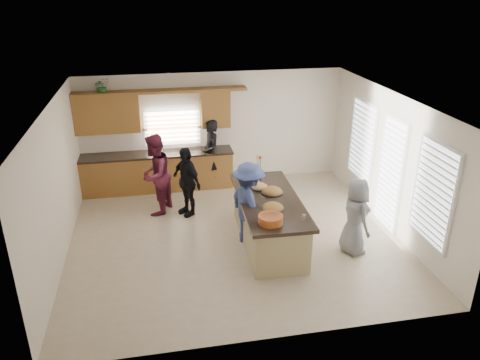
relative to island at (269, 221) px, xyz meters
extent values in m
plane|color=#C9B495|center=(-0.63, 0.32, -0.45)|extent=(6.50, 6.50, 0.00)
cube|color=silver|center=(-0.63, 3.32, 0.95)|extent=(6.50, 0.02, 2.80)
cube|color=silver|center=(-0.63, -2.68, 0.95)|extent=(6.50, 0.02, 2.80)
cube|color=silver|center=(-3.88, 0.32, 0.95)|extent=(0.02, 6.00, 2.80)
cube|color=silver|center=(2.62, 0.32, 0.95)|extent=(0.02, 6.00, 2.80)
cube|color=white|center=(-0.63, 0.32, 2.35)|extent=(6.50, 6.00, 0.02)
cube|color=brown|center=(-2.06, 3.01, 0.00)|extent=(3.65, 0.62, 0.90)
cube|color=black|center=(-2.06, 3.01, 0.47)|extent=(3.70, 0.65, 0.05)
cube|color=brown|center=(-3.13, 3.14, 1.50)|extent=(1.50, 0.36, 0.90)
cube|color=brown|center=(-0.58, 3.14, 1.50)|extent=(0.70, 0.36, 0.90)
cube|color=brown|center=(-1.86, 3.14, 1.98)|extent=(4.05, 0.40, 0.06)
cube|color=brown|center=(-1.63, 3.28, 1.02)|extent=(1.35, 0.08, 0.85)
cube|color=white|center=(2.59, 1.62, 0.97)|extent=(0.06, 1.10, 1.75)
cube|color=white|center=(2.59, 0.22, 0.72)|extent=(0.06, 0.85, 2.25)
cube|color=white|center=(2.59, -1.28, 0.97)|extent=(0.06, 1.10, 1.75)
cube|color=tan|center=(0.00, 0.00, -0.01)|extent=(1.07, 2.53, 0.88)
cube|color=black|center=(0.00, 0.00, 0.46)|extent=(1.23, 2.73, 0.07)
cube|color=black|center=(0.00, 0.00, -0.41)|extent=(0.99, 2.45, 0.08)
cylinder|color=black|center=(-0.05, -0.46, 0.51)|extent=(0.44, 0.44, 0.02)
ellipsoid|color=#AE7936|center=(-0.05, -0.46, 0.53)|extent=(0.39, 0.39, 0.18)
cylinder|color=black|center=(0.12, 0.23, 0.51)|extent=(0.45, 0.45, 0.02)
ellipsoid|color=#AE7936|center=(0.12, 0.23, 0.53)|extent=(0.40, 0.40, 0.18)
cylinder|color=black|center=(-0.07, 0.50, 0.51)|extent=(0.36, 0.36, 0.02)
ellipsoid|color=tan|center=(-0.07, 0.50, 0.53)|extent=(0.33, 0.33, 0.15)
cylinder|color=#BC5522|center=(-0.22, -0.96, 0.57)|extent=(0.43, 0.43, 0.15)
cylinder|color=beige|center=(-0.22, -0.96, 0.62)|extent=(0.35, 0.35, 0.04)
cylinder|color=white|center=(0.38, -0.96, 0.55)|extent=(0.07, 0.07, 0.11)
cylinder|color=#B085C2|center=(-0.12, 0.75, 0.52)|extent=(0.20, 0.20, 0.05)
cylinder|color=silver|center=(0.08, 1.25, 0.57)|extent=(0.12, 0.12, 0.14)
imported|color=#2C6A2A|center=(-3.17, 3.14, 2.14)|extent=(0.44, 0.42, 0.39)
imported|color=black|center=(-0.74, 2.92, 0.41)|extent=(0.53, 0.70, 1.73)
imported|color=maroon|center=(-2.13, 1.72, 0.45)|extent=(1.00, 1.09, 1.81)
imported|color=black|center=(-1.47, 1.53, 0.33)|extent=(0.80, 0.98, 1.56)
imported|color=#374378|center=(-0.39, 0.03, 0.40)|extent=(0.95, 1.24, 1.69)
imported|color=slate|center=(1.50, -0.65, 0.30)|extent=(0.56, 0.79, 1.50)
camera|label=1|loc=(-2.07, -7.86, 4.36)|focal=35.00mm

